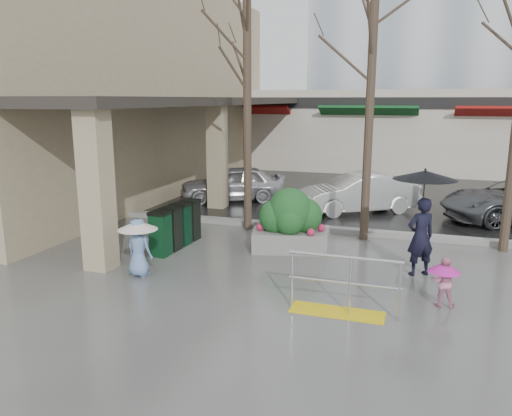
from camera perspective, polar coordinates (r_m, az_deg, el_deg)
The scene contains 18 objects.
ground at distance 10.15m, azimuth 3.03°, elevation -8.26°, with size 120.00×120.00×0.00m, color #51514F.
street_asphalt at distance 31.47m, azimuth 13.80°, elevation 5.50°, with size 120.00×36.00×0.01m, color black.
curb at distance 13.85m, azimuth 7.45°, elevation -2.37°, with size 120.00×0.30×0.15m, color gray.
near_building at distance 20.66m, azimuth -15.82°, elevation 13.09°, with size 6.00×18.00×8.00m, color tan.
canopy_slab at distance 18.65m, azimuth -4.72°, elevation 12.48°, with size 2.80×18.00×0.25m, color #2D2823.
pillar_front at distance 10.92m, azimuth -17.75°, elevation 2.16°, with size 0.55×0.55×3.50m, color tan.
pillar_back at distance 16.56m, azimuth -4.45°, elevation 6.01°, with size 0.55×0.55×3.50m, color tan.
storefront_row at distance 27.18m, azimuth 17.54°, elevation 8.51°, with size 34.00×6.74×4.00m.
handrail at distance 8.66m, azimuth 9.73°, elevation -9.49°, with size 1.90×0.50×1.03m.
tree_west at distance 13.62m, azimuth -1.02°, elevation 18.73°, with size 3.20×3.20×6.80m.
tree_midwest at distance 12.94m, azimuth 13.29°, elevation 19.42°, with size 3.20×3.20×7.00m.
woman at distance 10.61m, azimuth 18.49°, elevation -0.27°, with size 1.27×1.27×2.23m.
child_pink at distance 9.38m, azimuth 20.65°, elevation -7.42°, with size 0.56×0.56×0.89m.
child_blue at distance 10.45m, azimuth -13.30°, elevation -3.66°, with size 0.82×0.82×1.21m.
planter at distance 11.90m, azimuth 3.92°, elevation -1.48°, with size 1.91×1.27×1.53m.
news_boxes at distance 12.35m, azimuth -9.11°, elevation -2.07°, with size 0.50×1.90×1.05m.
car_a at distance 17.79m, azimuth -2.71°, elevation 2.83°, with size 1.49×3.70×1.26m, color #AEAEB3.
car_b at distance 16.27m, azimuth 11.56°, elevation 1.68°, with size 1.33×3.82×1.26m, color silver.
Camera 1 is at (2.49, -9.17, 3.57)m, focal length 35.00 mm.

